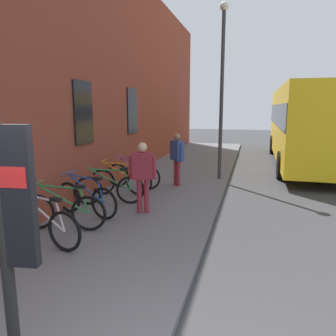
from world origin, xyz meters
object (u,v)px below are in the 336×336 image
(bicycle_far_end, at_px, (63,211))
(pedestrian_near_bus, at_px, (177,154))
(pedestrian_crossing_street, at_px, (143,170))
(bicycle_leaning_wall, at_px, (42,225))
(bicycle_mid_rack, at_px, (110,189))
(bicycle_by_door, at_px, (121,181))
(bicycle_nearest_sign, at_px, (86,199))
(city_bus, at_px, (306,121))
(transit_info_sign, at_px, (2,216))
(bicycle_beside_lamp, at_px, (134,175))
(street_lamp, at_px, (222,79))

(bicycle_far_end, height_order, pedestrian_near_bus, pedestrian_near_bus)
(bicycle_far_end, xyz_separation_m, pedestrian_near_bus, (4.24, -1.33, 0.61))
(bicycle_far_end, bearing_deg, pedestrian_crossing_street, -39.53)
(bicycle_leaning_wall, height_order, bicycle_mid_rack, same)
(bicycle_mid_rack, height_order, bicycle_by_door, same)
(bicycle_leaning_wall, relative_size, bicycle_nearest_sign, 1.01)
(bicycle_leaning_wall, height_order, pedestrian_crossing_street, pedestrian_crossing_street)
(bicycle_mid_rack, height_order, city_bus, city_bus)
(bicycle_nearest_sign, height_order, transit_info_sign, transit_info_sign)
(bicycle_beside_lamp, height_order, city_bus, city_bus)
(transit_info_sign, xyz_separation_m, street_lamp, (9.03, -0.78, 1.73))
(bicycle_mid_rack, xyz_separation_m, transit_info_sign, (-5.32, -1.59, 1.21))
(bicycle_leaning_wall, distance_m, city_bus, 12.28)
(street_lamp, bearing_deg, bicycle_mid_rack, 147.44)
(bicycle_mid_rack, bearing_deg, transit_info_sign, -163.39)
(bicycle_beside_lamp, distance_m, street_lamp, 4.26)
(bicycle_by_door, distance_m, city_bus, 9.34)
(bicycle_mid_rack, relative_size, pedestrian_near_bus, 1.03)
(bicycle_far_end, bearing_deg, city_bus, -30.20)
(city_bus, bearing_deg, street_lamp, 143.30)
(bicycle_by_door, height_order, bicycle_beside_lamp, same)
(city_bus, bearing_deg, bicycle_far_end, 149.80)
(bicycle_nearest_sign, xyz_separation_m, pedestrian_crossing_street, (0.53, -1.17, 0.61))
(bicycle_leaning_wall, height_order, city_bus, city_bus)
(bicycle_mid_rack, xyz_separation_m, bicycle_by_door, (0.90, 0.07, 0.00))
(city_bus, relative_size, street_lamp, 1.86)
(pedestrian_crossing_street, bearing_deg, street_lamp, -17.90)
(bicycle_by_door, distance_m, street_lamp, 4.74)
(bicycle_by_door, bearing_deg, street_lamp, -40.91)
(transit_info_sign, height_order, street_lamp, street_lamp)
(bicycle_leaning_wall, relative_size, city_bus, 0.17)
(bicycle_nearest_sign, relative_size, city_bus, 0.16)
(pedestrian_crossing_street, bearing_deg, bicycle_leaning_wall, 153.23)
(bicycle_leaning_wall, relative_size, pedestrian_near_bus, 1.07)
(city_bus, height_order, street_lamp, street_lamp)
(pedestrian_crossing_street, relative_size, pedestrian_near_bus, 1.01)
(bicycle_nearest_sign, height_order, city_bus, city_bus)
(bicycle_nearest_sign, bearing_deg, pedestrian_crossing_street, -65.55)
(bicycle_far_end, xyz_separation_m, bicycle_mid_rack, (1.86, -0.15, 0.00))
(bicycle_mid_rack, distance_m, transit_info_sign, 5.68)
(bicycle_by_door, bearing_deg, bicycle_far_end, 178.32)
(pedestrian_near_bus, bearing_deg, bicycle_far_end, 162.57)
(city_bus, height_order, pedestrian_crossing_street, city_bus)
(bicycle_mid_rack, relative_size, pedestrian_crossing_street, 1.03)
(bicycle_far_end, height_order, pedestrian_crossing_street, pedestrian_crossing_street)
(bicycle_nearest_sign, height_order, bicycle_beside_lamp, same)
(bicycle_beside_lamp, xyz_separation_m, transit_info_sign, (-7.07, -1.61, 1.21))
(bicycle_mid_rack, bearing_deg, bicycle_by_door, 4.36)
(city_bus, height_order, pedestrian_near_bus, city_bus)
(bicycle_far_end, relative_size, transit_info_sign, 0.73)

